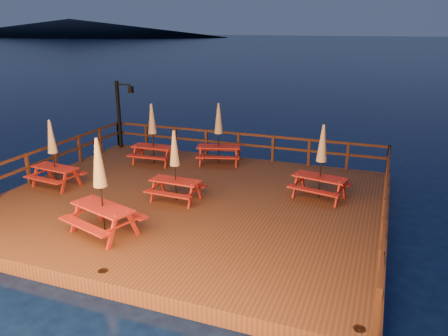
% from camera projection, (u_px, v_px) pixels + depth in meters
% --- Properties ---
extents(ground, '(500.00, 500.00, 0.00)m').
position_uv_depth(ground, '(190.00, 210.00, 14.10)').
color(ground, black).
rests_on(ground, ground).
extents(deck, '(12.00, 10.00, 0.40)m').
position_uv_depth(deck, '(189.00, 205.00, 14.04)').
color(deck, '#4D2A18').
rests_on(deck, ground).
extents(deck_piles, '(11.44, 9.44, 1.40)m').
position_uv_depth(deck_piles, '(190.00, 219.00, 14.19)').
color(deck_piles, '#3A1F12').
rests_on(deck_piles, ground).
extents(railing, '(11.80, 9.75, 1.10)m').
position_uv_depth(railing, '(210.00, 161.00, 15.32)').
color(railing, '#3A1F12').
rests_on(railing, deck).
extents(lamp_post, '(0.85, 0.18, 3.00)m').
position_uv_depth(lamp_post, '(122.00, 108.00, 19.28)').
color(lamp_post, black).
rests_on(lamp_post, deck).
extents(headland_left, '(180.00, 84.00, 9.00)m').
position_uv_depth(headland_left, '(70.00, 28.00, 235.47)').
color(headland_left, black).
rests_on(headland_left, ground).
extents(picnic_table_0, '(2.03, 1.83, 2.44)m').
position_uv_depth(picnic_table_0, '(219.00, 133.00, 17.15)').
color(picnic_table_0, maroon).
rests_on(picnic_table_0, deck).
extents(picnic_table_1, '(1.93, 1.70, 2.41)m').
position_uv_depth(picnic_table_1, '(321.00, 161.00, 13.69)').
color(picnic_table_1, maroon).
rests_on(picnic_table_1, deck).
extents(picnic_table_2, '(1.63, 1.36, 2.28)m').
position_uv_depth(picnic_table_2, '(175.00, 165.00, 13.51)').
color(picnic_table_2, maroon).
rests_on(picnic_table_2, deck).
extents(picnic_table_3, '(1.77, 1.51, 2.33)m').
position_uv_depth(picnic_table_3, '(53.00, 152.00, 14.72)').
color(picnic_table_3, maroon).
rests_on(picnic_table_3, deck).
extents(picnic_table_4, '(1.75, 1.46, 2.41)m').
position_uv_depth(picnic_table_4, '(153.00, 133.00, 17.19)').
color(picnic_table_4, maroon).
rests_on(picnic_table_4, deck).
extents(picnic_table_5, '(2.20, 1.98, 2.63)m').
position_uv_depth(picnic_table_5, '(101.00, 186.00, 11.24)').
color(picnic_table_5, maroon).
rests_on(picnic_table_5, deck).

